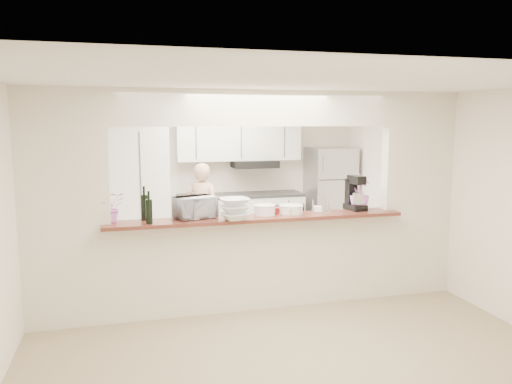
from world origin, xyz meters
name	(u,v)px	position (x,y,z in m)	size (l,w,h in m)	color
floor	(257,307)	(0.00, 0.00, 0.00)	(6.00, 6.00, 0.00)	tan
tile_overlay	(229,269)	(0.00, 1.55, 0.01)	(5.00, 2.90, 0.01)	beige
partition	(257,181)	(0.00, 0.00, 1.48)	(5.00, 0.15, 2.50)	silver
bar_counter	(257,260)	(0.00, 0.00, 0.58)	(3.40, 0.38, 1.09)	silver
kitchen_cabinets	(203,193)	(-0.19, 2.72, 0.97)	(3.15, 0.62, 2.25)	silver
refrigerator	(330,196)	(2.05, 2.65, 0.85)	(0.75, 0.70, 1.70)	#A7A7AC
flower_left	(111,207)	(-1.60, 0.05, 1.25)	(0.29, 0.25, 0.32)	#EA7CD2
wine_bottle_a	(144,207)	(-1.25, 0.07, 1.24)	(0.07, 0.07, 0.37)	black
wine_bottle_b	(149,211)	(-1.21, -0.15, 1.23)	(0.07, 0.07, 0.35)	black
toaster_oven	(195,207)	(-0.70, 0.05, 1.21)	(0.43, 0.29, 0.24)	#ABABB0
serving_bowls	(235,209)	(-0.30, -0.17, 1.21)	(0.32, 0.32, 0.23)	white
plate_stack_a	(265,210)	(0.10, 0.03, 1.15)	(0.25, 0.25, 0.11)	white
plate_stack_b	(291,209)	(0.42, 0.03, 1.14)	(0.29, 0.29, 0.10)	white
red_bowl	(272,210)	(0.20, 0.08, 1.13)	(0.16, 0.16, 0.07)	maroon
tan_bowl	(291,211)	(0.40, -0.03, 1.13)	(0.15, 0.15, 0.07)	beige
utensil_caddy	(322,205)	(0.80, 0.03, 1.18)	(0.24, 0.18, 0.20)	silver
stand_mixer	(355,194)	(1.25, 0.06, 1.28)	(0.21, 0.31, 0.42)	black
flower_right	(359,192)	(1.30, 0.05, 1.30)	(0.24, 0.24, 0.43)	#B56CC8
person	(203,211)	(-0.26, 2.30, 0.75)	(0.55, 0.36, 1.51)	tan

